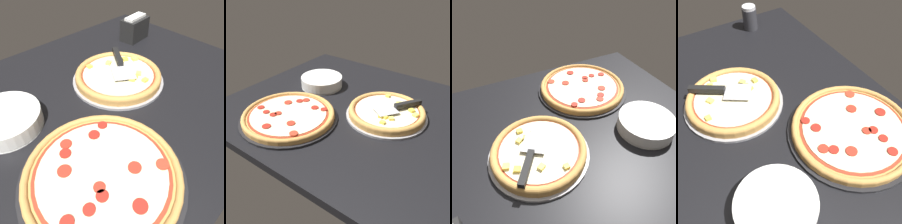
{
  "view_description": "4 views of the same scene",
  "coord_description": "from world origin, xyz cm",
  "views": [
    {
      "loc": [
        42.59,
        47.87,
        51.14
      ],
      "look_at": [
        7.31,
        11.46,
        3.0
      ],
      "focal_mm": 35.0,
      "sensor_mm": 36.0,
      "label": 1
    },
    {
      "loc": [
        -50.53,
        89.97,
        63.35
      ],
      "look_at": [
        7.31,
        11.46,
        3.0
      ],
      "focal_mm": 42.0,
      "sensor_mm": 36.0,
      "label": 2
    },
    {
      "loc": [
        -23.05,
        -49.5,
        63.46
      ],
      "look_at": [
        7.31,
        11.46,
        3.0
      ],
      "focal_mm": 35.0,
      "sensor_mm": 36.0,
      "label": 3
    },
    {
      "loc": [
        58.24,
        -20.49,
        69.55
      ],
      "look_at": [
        7.31,
        11.46,
        3.0
      ],
      "focal_mm": 42.0,
      "sensor_mm": 36.0,
      "label": 4
    }
  ],
  "objects": [
    {
      "name": "pizza_pan_back",
      "position": [
        23.95,
        25.18,
        0.5
      ],
      "size": [
        42.69,
        42.69,
        1.0
      ],
      "primitive_type": "cylinder",
      "color": "black",
      "rests_on": "ground_plane"
    },
    {
      "name": "pizza_back",
      "position": [
        23.96,
        25.18,
        2.31
      ],
      "size": [
        40.13,
        40.13,
        2.6
      ],
      "color": "#C68E47",
      "rests_on": "pizza_pan_back"
    },
    {
      "name": "ground_plane",
      "position": [
        0.0,
        0.0,
        -1.8
      ],
      "size": [
        129.66,
        101.45,
        3.6
      ],
      "primitive_type": "cube",
      "color": "black"
    },
    {
      "name": "parmesan_shaker",
      "position": [
        -53.63,
        26.49,
        5.7
      ],
      "size": [
        6.93,
        6.93,
        11.59
      ],
      "color": "#333338",
      "rests_on": "ground_plane"
    },
    {
      "name": "serving_spatula",
      "position": [
        -14.48,
        -6.95,
        5.26
      ],
      "size": [
        16.69,
        21.37,
        2.0
      ],
      "color": "#B7B7BC",
      "rests_on": "pizza_front"
    },
    {
      "name": "pizza_front",
      "position": [
        -9.35,
        -2.26,
        2.64
      ],
      "size": [
        33.66,
        33.66,
        3.47
      ],
      "color": "#C68E47",
      "rests_on": "pizza_pan_front"
    },
    {
      "name": "pizza_pan_front",
      "position": [
        -9.32,
        -2.26,
        0.5
      ],
      "size": [
        35.81,
        35.81,
        1.0
      ],
      "primitive_type": "cylinder",
      "color": "#939399",
      "rests_on": "ground_plane"
    },
    {
      "name": "plate_stack",
      "position": [
        33.3,
        -8.98,
        2.8
      ],
      "size": [
        21.99,
        21.99,
        5.6
      ],
      "color": "white",
      "rests_on": "ground_plane"
    }
  ]
}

